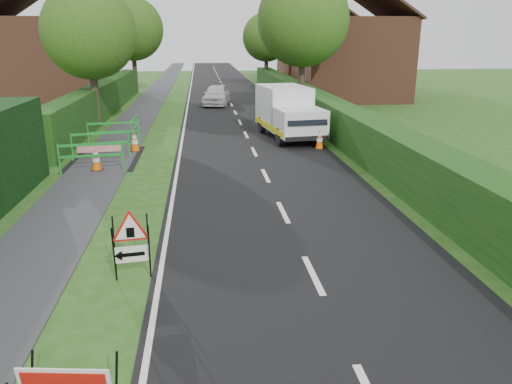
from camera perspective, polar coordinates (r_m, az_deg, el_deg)
ground at (r=8.46m, az=-9.13°, el=-13.31°), size 120.00×120.00×0.00m
road_surface at (r=42.54m, az=-3.62°, el=11.54°), size 6.00×90.00×0.02m
footpath at (r=42.64m, az=-11.17°, el=11.27°), size 2.00×90.00×0.02m
hedge_west_far at (r=30.10m, az=-16.94°, el=8.43°), size 1.00×24.00×1.80m
hedge_east at (r=24.41m, az=8.10°, el=7.07°), size 1.20×50.00×1.50m
house_west at (r=38.76m, az=-22.71°, el=14.01°), size 7.50×7.40×7.88m
house_east_a at (r=36.83m, az=10.65°, el=14.91°), size 7.50×7.40×7.88m
house_east_b at (r=50.62m, az=7.13°, el=15.65°), size 7.50×7.40×7.88m
tree_nw at (r=25.79m, az=-18.53°, el=16.94°), size 4.40×4.40×6.70m
tree_ne at (r=29.88m, az=5.40°, el=18.99°), size 5.20×5.20×7.79m
tree_fw at (r=41.60m, az=-13.99°, el=17.62°), size 4.80×4.80×7.24m
tree_fe at (r=45.66m, az=1.20°, el=17.27°), size 4.20×4.20×6.33m
triangle_sign at (r=9.27m, az=-14.33°, el=-5.33°), size 0.88×0.88×1.14m
works_van at (r=22.11m, az=3.66°, el=9.19°), size 2.49×4.99×2.18m
traffic_cone_0 at (r=20.00m, az=7.27°, el=5.99°), size 0.38×0.38×0.79m
traffic_cone_1 at (r=22.35m, az=5.46°, el=7.25°), size 0.38×0.38×0.79m
traffic_cone_2 at (r=23.20m, az=6.10°, el=7.60°), size 0.38×0.38×0.79m
traffic_cone_3 at (r=17.42m, az=-17.81°, el=3.60°), size 0.38×0.38×0.79m
traffic_cone_4 at (r=19.97m, az=-13.69°, el=5.62°), size 0.38×0.38×0.79m
ped_barrier_0 at (r=17.20m, az=-18.34°, el=4.20°), size 2.09×0.57×1.00m
ped_barrier_1 at (r=19.15m, az=-17.35°, el=5.56°), size 2.09×0.80×1.00m
ped_barrier_2 at (r=21.30m, az=-15.97°, el=6.81°), size 2.09×0.60×1.00m
ped_barrier_3 at (r=22.30m, az=-13.65°, el=7.44°), size 0.38×2.06×1.00m
redwhite_plank at (r=18.87m, az=-17.36°, el=3.43°), size 1.50×0.17×0.25m
hatchback_car at (r=33.06m, az=-4.53°, el=11.01°), size 2.17×4.09×1.32m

